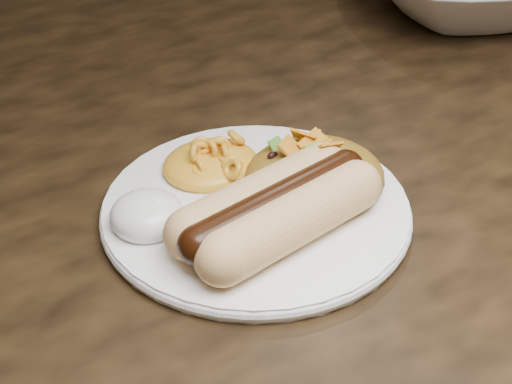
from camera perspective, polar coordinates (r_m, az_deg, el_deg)
table at (r=0.70m, az=-0.79°, el=-3.69°), size 1.60×0.90×0.75m
plate at (r=0.57m, az=0.00°, el=-1.30°), size 0.29×0.29×0.01m
hotdog at (r=0.53m, az=1.53°, el=-1.15°), size 0.14×0.09×0.04m
mac_and_cheese at (r=0.60m, az=-3.35°, el=2.87°), size 0.09×0.09×0.03m
sour_cream at (r=0.54m, az=-8.01°, el=-1.05°), size 0.06×0.06×0.03m
taco_salad at (r=0.58m, az=4.32°, el=2.01°), size 0.11×0.10×0.05m
fork at (r=0.54m, az=-5.50°, el=-4.31°), size 0.03×0.16×0.00m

